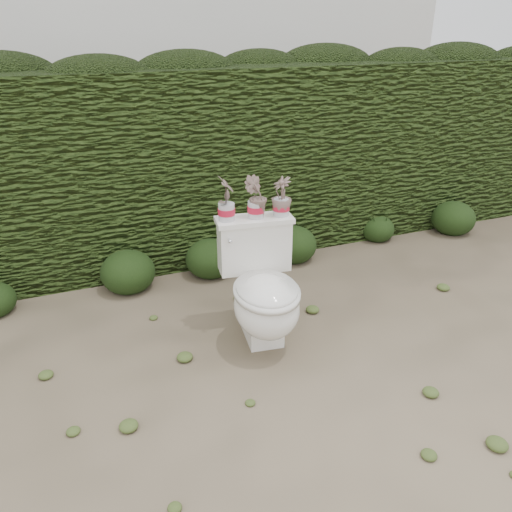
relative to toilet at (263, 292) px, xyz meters
name	(u,v)px	position (x,y,z in m)	size (l,w,h in m)	color
ground	(260,334)	(0.01, 0.06, -0.36)	(60.00, 60.00, 0.00)	gray
hedge	(192,162)	(0.01, 1.66, 0.44)	(8.00, 1.00, 1.60)	#39521B
house_wall	(152,16)	(0.61, 6.06, 1.64)	(8.00, 3.50, 4.00)	silver
toilet	(263,292)	(0.00, 0.00, 0.00)	(0.54, 0.73, 0.78)	white
potted_plant_left	(226,199)	(-0.15, 0.26, 0.56)	(0.15, 0.10, 0.28)	#23702D
potted_plant_center	(256,198)	(0.04, 0.24, 0.55)	(0.14, 0.11, 0.26)	#23702D
potted_plant_right	(281,198)	(0.21, 0.21, 0.54)	(0.14, 0.14, 0.24)	#23702D
liriope_clump_2	(128,269)	(-0.72, 1.04, -0.19)	(0.43, 0.43, 0.34)	#213613
liriope_clump_3	(210,255)	(-0.04, 1.05, -0.19)	(0.41, 0.41, 0.33)	#213613
liriope_clump_4	(293,242)	(0.72, 1.05, -0.19)	(0.42, 0.42, 0.33)	#213613
liriope_clump_5	(377,226)	(1.68, 1.17, -0.22)	(0.33, 0.33, 0.26)	#213613
liriope_clump_6	(454,216)	(2.48, 1.04, -0.19)	(0.43, 0.43, 0.34)	#213613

